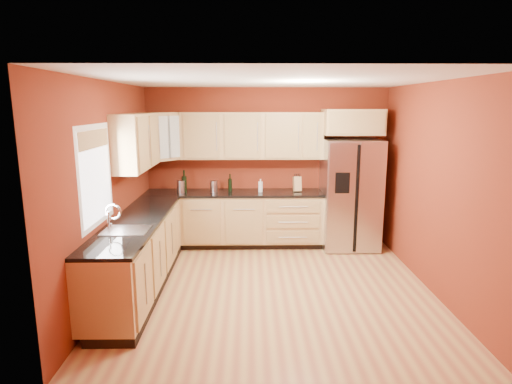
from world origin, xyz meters
The scene contains 23 objects.
floor centered at (0.00, 0.00, 0.00)m, with size 4.00×4.00×0.00m, color #AC6742.
ceiling centered at (0.00, 0.00, 2.60)m, with size 4.00×4.00×0.00m, color white.
wall_back centered at (0.00, 2.00, 1.30)m, with size 4.00×0.04×2.60m, color maroon.
wall_front centered at (0.00, -2.00, 1.30)m, with size 4.00×0.04×2.60m, color maroon.
wall_left centered at (-2.00, 0.00, 1.30)m, with size 0.04×4.00×2.60m, color maroon.
wall_right centered at (2.00, 0.00, 1.30)m, with size 0.04×4.00×2.60m, color maroon.
base_cabinets_back centered at (-0.55, 1.70, 0.44)m, with size 2.90×0.60×0.88m, color tan.
base_cabinets_left centered at (-1.70, 0.00, 0.44)m, with size 0.60×2.80×0.88m, color tan.
countertop_back centered at (-0.55, 1.69, 0.90)m, with size 2.90×0.62×0.04m, color black.
countertop_left centered at (-1.69, 0.00, 0.90)m, with size 0.62×2.80×0.04m, color black.
upper_cabinets_back centered at (-0.25, 1.83, 1.83)m, with size 2.30×0.33×0.75m, color tan.
upper_cabinets_left centered at (-1.83, 0.72, 1.83)m, with size 0.33×1.35×0.75m, color tan.
corner_upper_cabinet centered at (-1.67, 1.67, 1.83)m, with size 0.62×0.33×0.75m, color tan.
over_fridge_cabinet centered at (1.35, 1.70, 2.05)m, with size 0.92×0.60×0.40m, color tan.
refrigerator centered at (1.35, 1.62, 0.89)m, with size 0.90×0.75×1.78m, color #B3B3B8.
window centered at (-1.98, -0.50, 1.55)m, with size 0.03×0.90×1.00m, color white.
sink_faucet centered at (-1.69, -0.50, 1.07)m, with size 0.50×0.42×0.30m, color silver, non-canonical shape.
canister_left centered at (-0.87, 1.66, 1.02)m, with size 0.12×0.12×0.19m, color #B3B3B8.
canister_right centered at (-1.40, 1.62, 1.02)m, with size 0.13×0.13×0.20m, color #B3B3B8.
wine_bottle_a centered at (-0.61, 1.75, 1.06)m, with size 0.06×0.06×0.29m, color black, non-canonical shape.
wine_bottle_b centered at (-1.35, 1.65, 1.10)m, with size 0.08×0.08×0.37m, color black, non-canonical shape.
knife_block centered at (0.49, 1.73, 1.04)m, with size 0.12×0.11×0.24m, color #AB8353.
soap_dispenser centered at (-0.11, 1.68, 1.03)m, with size 0.07×0.07×0.21m, color silver.
Camera 1 is at (-0.30, -5.16, 2.31)m, focal length 30.00 mm.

